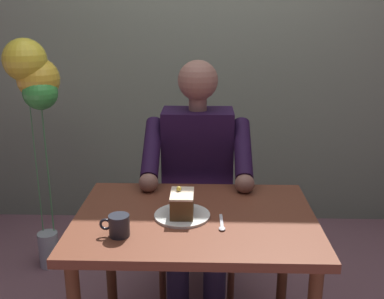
{
  "coord_description": "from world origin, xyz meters",
  "views": [
    {
      "loc": [
        -0.04,
        1.64,
        1.49
      ],
      "look_at": [
        0.02,
        -0.1,
        0.96
      ],
      "focal_mm": 41.71,
      "sensor_mm": 36.0,
      "label": 1
    }
  ],
  "objects": [
    {
      "name": "chair",
      "position": [
        0.0,
        -0.65,
        0.5
      ],
      "size": [
        0.42,
        0.42,
        0.9
      ],
      "color": "brown",
      "rests_on": "ground"
    },
    {
      "name": "seated_person",
      "position": [
        0.0,
        -0.48,
        0.66
      ],
      "size": [
        0.53,
        0.58,
        1.28
      ],
      "color": "#210F2F",
      "rests_on": "ground"
    },
    {
      "name": "cafe_rear_panel",
      "position": [
        0.0,
        -1.53,
        1.5
      ],
      "size": [
        6.4,
        0.12,
        3.0
      ],
      "primitive_type": "cube",
      "color": "gray",
      "rests_on": "ground"
    },
    {
      "name": "cake_slice",
      "position": [
        0.05,
        0.01,
        0.76
      ],
      "size": [
        0.09,
        0.14,
        0.11
      ],
      "color": "#533A1E",
      "rests_on": "dessert_plate"
    },
    {
      "name": "dining_table",
      "position": [
        0.0,
        0.0,
        0.61
      ],
      "size": [
        0.97,
        0.71,
        0.71
      ],
      "color": "brown",
      "rests_on": "ground"
    },
    {
      "name": "dessert_spoon",
      "position": [
        -0.1,
        0.09,
        0.71
      ],
      "size": [
        0.03,
        0.14,
        0.01
      ],
      "color": "silver",
      "rests_on": "dining_table"
    },
    {
      "name": "coffee_cup",
      "position": [
        0.28,
        0.18,
        0.75
      ],
      "size": [
        0.11,
        0.08,
        0.08
      ],
      "color": "#24262F",
      "rests_on": "dining_table"
    },
    {
      "name": "dessert_plate",
      "position": [
        0.05,
        0.01,
        0.71
      ],
      "size": [
        0.23,
        0.23,
        0.01
      ],
      "primitive_type": "cylinder",
      "color": "white",
      "rests_on": "dining_table"
    },
    {
      "name": "balloon_display",
      "position": [
        0.91,
        -0.8,
        1.08
      ],
      "size": [
        0.29,
        0.27,
        1.37
      ],
      "color": "#B2C1C6",
      "rests_on": "ground"
    }
  ]
}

